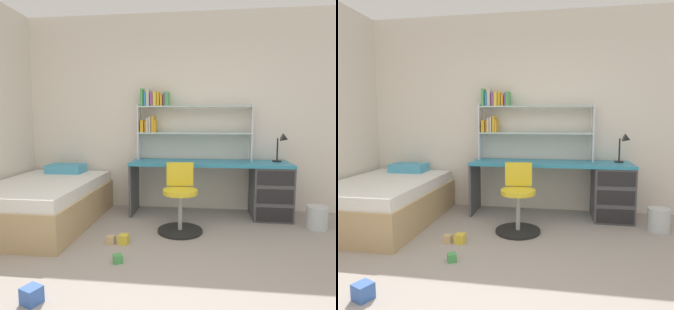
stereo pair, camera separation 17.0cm
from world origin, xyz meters
TOP-DOWN VIEW (x-y plane):
  - room_shell at (-1.22, 1.25)m, footprint 5.59×6.22m
  - desk at (0.95, 2.29)m, footprint 2.11×0.58m
  - bookshelf_hutch at (-0.09, 2.47)m, footprint 1.58×0.22m
  - desk_lamp at (1.35, 2.37)m, footprint 0.20×0.17m
  - swivel_chair at (0.04, 1.63)m, footprint 0.52×0.52m
  - bed_platform at (-1.67, 1.70)m, footprint 1.22×1.80m
  - waste_bin at (1.66, 1.90)m, footprint 0.25×0.25m
  - toy_block_natural_0 at (-0.65, 1.16)m, footprint 0.08×0.08m
  - toy_block_yellow_1 at (-0.51, 1.18)m, footprint 0.11×0.11m
  - toy_block_green_2 at (-0.45, 0.74)m, footprint 0.11×0.11m
  - toy_block_blue_3 at (-0.88, 0.06)m, footprint 0.16×0.16m

SIDE VIEW (x-z plane):
  - toy_block_green_2 at x=-0.45m, z-range 0.00..0.08m
  - toy_block_natural_0 at x=-0.65m, z-range 0.00..0.08m
  - toy_block_yellow_1 at x=-0.51m, z-range 0.00..0.10m
  - toy_block_blue_3 at x=-0.88m, z-range 0.00..0.12m
  - waste_bin at x=1.66m, z-range 0.00..0.27m
  - bed_platform at x=-1.67m, z-range -0.06..0.60m
  - swivel_chair at x=0.04m, z-range -0.08..0.71m
  - desk at x=0.95m, z-range 0.05..0.79m
  - desk_lamp at x=1.35m, z-range 0.80..1.18m
  - bookshelf_hutch at x=-0.09m, z-range 0.84..1.83m
  - room_shell at x=-1.22m, z-range 0.00..2.79m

